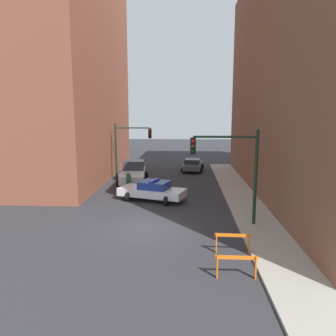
{
  "coord_description": "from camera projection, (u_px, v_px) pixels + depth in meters",
  "views": [
    {
      "loc": [
        2.11,
        -16.72,
        6.2
      ],
      "look_at": [
        0.78,
        7.75,
        2.03
      ],
      "focal_mm": 35.0,
      "sensor_mm": 36.0,
      "label": 1
    }
  ],
  "objects": [
    {
      "name": "ground_plane",
      "position": [
        146.0,
        229.0,
        17.61
      ],
      "size": [
        120.0,
        120.0,
        0.0
      ],
      "primitive_type": "plane",
      "color": "#2D2D33"
    },
    {
      "name": "sidewalk_right",
      "position": [
        262.0,
        230.0,
        17.27
      ],
      "size": [
        2.4,
        44.0,
        0.12
      ],
      "color": "#9E998E",
      "rests_on": "ground_plane"
    },
    {
      "name": "building_corner_left",
      "position": [
        32.0,
        40.0,
        29.91
      ],
      "size": [
        14.0,
        20.0,
        25.41
      ],
      "color": "brown",
      "rests_on": "ground_plane"
    },
    {
      "name": "traffic_light_near",
      "position": [
        234.0,
        163.0,
        17.6
      ],
      "size": [
        3.64,
        0.35,
        5.2
      ],
      "color": "black",
      "rests_on": "sidewalk_right"
    },
    {
      "name": "traffic_light_far",
      "position": [
        127.0,
        143.0,
        30.34
      ],
      "size": [
        3.44,
        0.35,
        5.2
      ],
      "color": "black",
      "rests_on": "ground_plane"
    },
    {
      "name": "police_car",
      "position": [
        153.0,
        190.0,
        23.26
      ],
      "size": [
        5.04,
        3.25,
        1.52
      ],
      "rotation": [
        0.0,
        0.0,
        1.25
      ],
      "color": "white",
      "rests_on": "ground_plane"
    },
    {
      "name": "white_truck",
      "position": [
        133.0,
        173.0,
        29.0
      ],
      "size": [
        2.98,
        5.57,
        1.9
      ],
      "rotation": [
        0.0,
        0.0,
        0.1
      ],
      "color": "silver",
      "rests_on": "ground_plane"
    },
    {
      "name": "parked_car_near",
      "position": [
        193.0,
        165.0,
        35.02
      ],
      "size": [
        2.56,
        4.46,
        1.31
      ],
      "rotation": [
        0.0,
        0.0,
        -0.1
      ],
      "color": "#474C51",
      "rests_on": "ground_plane"
    },
    {
      "name": "pedestrian_crossing",
      "position": [
        128.0,
        181.0,
        25.63
      ],
      "size": [
        0.45,
        0.45,
        1.66
      ],
      "rotation": [
        0.0,
        0.0,
        4.43
      ],
      "color": "black",
      "rests_on": "ground_plane"
    },
    {
      "name": "barrier_front",
      "position": [
        236.0,
        263.0,
        12.3
      ],
      "size": [
        1.6,
        0.16,
        0.9
      ],
      "rotation": [
        0.0,
        0.0,
        0.0
      ],
      "color": "orange",
      "rests_on": "ground_plane"
    },
    {
      "name": "barrier_mid",
      "position": [
        233.0,
        240.0,
        14.53
      ],
      "size": [
        1.6,
        0.2,
        0.9
      ],
      "rotation": [
        0.0,
        0.0,
        -0.03
      ],
      "color": "orange",
      "rests_on": "ground_plane"
    }
  ]
}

